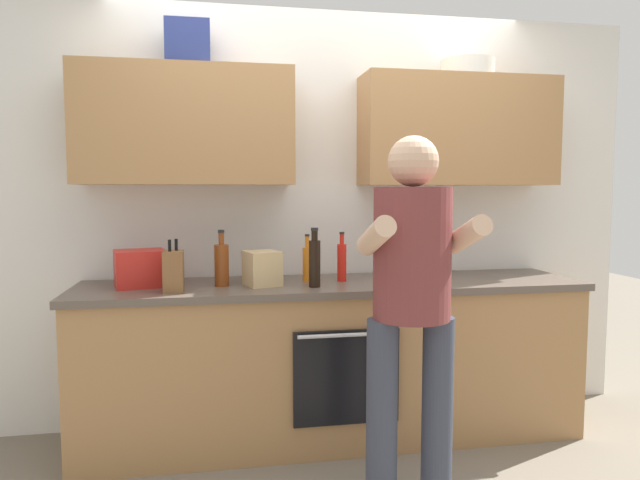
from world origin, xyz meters
name	(u,v)px	position (x,y,z in m)	size (l,w,h in m)	color
ground_plane	(333,436)	(0.00, 0.00, 0.00)	(12.00, 12.00, 0.00)	#756B5B
back_wall_unit	(324,177)	(0.00, 0.27, 1.50)	(4.00, 0.38, 2.50)	silver
counter	(333,360)	(0.00, 0.00, 0.45)	(2.84, 0.67, 0.90)	#A37547
person_standing	(412,291)	(0.19, -0.77, 0.98)	(0.49, 0.45, 1.65)	#383D4C
bottle_juice	(307,263)	(-0.14, 0.05, 1.01)	(0.05, 0.05, 0.27)	orange
bottle_wine	(406,255)	(0.45, 0.06, 1.04)	(0.06, 0.06, 0.34)	#471419
bottle_vinegar	(222,264)	(-0.62, -0.02, 1.02)	(0.08, 0.08, 0.31)	brown
bottle_hotsauce	(342,261)	(0.05, 0.03, 1.02)	(0.05, 0.05, 0.28)	red
bottle_soy	(315,261)	(-0.13, -0.14, 1.04)	(0.06, 0.06, 0.32)	black
cup_coffee	(421,274)	(0.47, -0.12, 0.95)	(0.07, 0.07, 0.10)	white
knife_block	(173,271)	(-0.87, -0.15, 1.01)	(0.10, 0.14, 0.27)	brown
grocery_bag_crisps	(140,268)	(-1.06, 0.05, 1.00)	(0.26, 0.22, 0.20)	red
grocery_bag_bread	(262,268)	(-0.40, -0.04, 0.99)	(0.17, 0.18, 0.19)	tan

